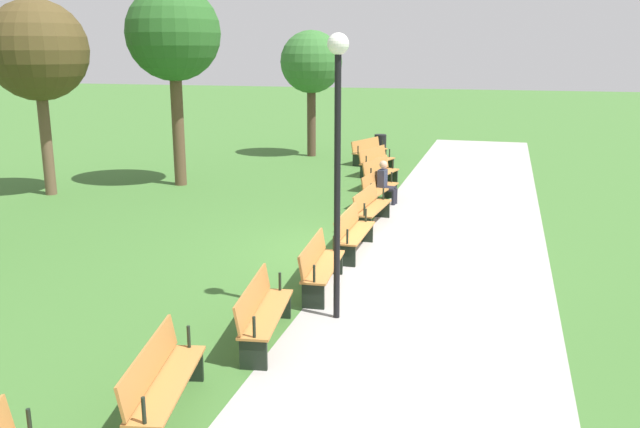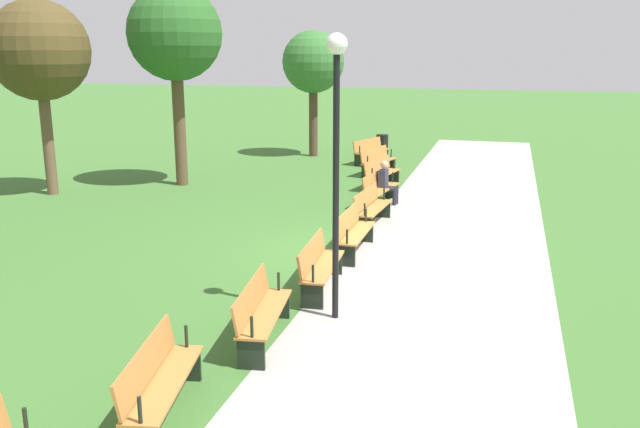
{
  "view_description": "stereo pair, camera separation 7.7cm",
  "coord_description": "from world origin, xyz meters",
  "px_view_note": "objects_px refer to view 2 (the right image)",
  "views": [
    {
      "loc": [
        13.12,
        2.84,
        4.18
      ],
      "look_at": [
        -0.0,
        -0.78,
        0.8
      ],
      "focal_mm": 37.47,
      "sensor_mm": 36.0,
      "label": 1
    },
    {
      "loc": [
        13.1,
        2.91,
        4.18
      ],
      "look_at": [
        -0.0,
        -0.78,
        0.8
      ],
      "focal_mm": 37.47,
      "sensor_mm": 36.0,
      "label": 2
    }
  ],
  "objects_px": {
    "tree_0": "(313,63)",
    "tree_3": "(39,52)",
    "bench_6": "(319,264)",
    "bench_7": "(261,311)",
    "trash_bin": "(382,145)",
    "bench_2": "(381,172)",
    "person_seated": "(387,181)",
    "tree_4": "(175,35)",
    "bench_3": "(379,188)",
    "lamp_post": "(336,128)",
    "bench_1": "(377,160)",
    "bench_8": "(159,379)",
    "bench_5": "(353,231)",
    "bench_0": "(370,150)",
    "bench_4": "(371,207)"
  },
  "relations": [
    {
      "from": "bench_1",
      "to": "person_seated",
      "type": "xyz_separation_m",
      "value": [
        4.36,
        1.1,
        0.16
      ]
    },
    {
      "from": "bench_1",
      "to": "tree_4",
      "type": "height_order",
      "value": "tree_4"
    },
    {
      "from": "bench_6",
      "to": "tree_4",
      "type": "distance_m",
      "value": 11.22
    },
    {
      "from": "bench_8",
      "to": "person_seated",
      "type": "xyz_separation_m",
      "value": [
        -11.63,
        0.56,
        0.16
      ]
    },
    {
      "from": "bench_7",
      "to": "trash_bin",
      "type": "xyz_separation_m",
      "value": [
        -17.67,
        -1.51,
        -0.05
      ]
    },
    {
      "from": "bench_3",
      "to": "tree_0",
      "type": "xyz_separation_m",
      "value": [
        -7.77,
        -4.16,
        3.15
      ]
    },
    {
      "from": "bench_3",
      "to": "bench_8",
      "type": "relative_size",
      "value": 1.0
    },
    {
      "from": "bench_4",
      "to": "tree_0",
      "type": "height_order",
      "value": "tree_0"
    },
    {
      "from": "bench_3",
      "to": "tree_3",
      "type": "height_order",
      "value": "tree_3"
    },
    {
      "from": "trash_bin",
      "to": "bench_7",
      "type": "bearing_deg",
      "value": 4.87
    },
    {
      "from": "bench_1",
      "to": "bench_7",
      "type": "distance_m",
      "value": 13.75
    },
    {
      "from": "bench_6",
      "to": "bench_8",
      "type": "xyz_separation_m",
      "value": [
        4.57,
        -0.63,
        0.0
      ]
    },
    {
      "from": "bench_0",
      "to": "bench_1",
      "type": "distance_m",
      "value": 2.31
    },
    {
      "from": "tree_3",
      "to": "trash_bin",
      "type": "xyz_separation_m",
      "value": [
        -9.73,
        8.05,
        -3.67
      ]
    },
    {
      "from": "bench_6",
      "to": "lamp_post",
      "type": "relative_size",
      "value": 0.44
    },
    {
      "from": "bench_2",
      "to": "tree_3",
      "type": "relative_size",
      "value": 0.35
    },
    {
      "from": "bench_6",
      "to": "lamp_post",
      "type": "bearing_deg",
      "value": 23.48
    },
    {
      "from": "person_seated",
      "to": "bench_8",
      "type": "bearing_deg",
      "value": 5.09
    },
    {
      "from": "bench_7",
      "to": "tree_4",
      "type": "relative_size",
      "value": 0.32
    },
    {
      "from": "bench_5",
      "to": "bench_6",
      "type": "xyz_separation_m",
      "value": [
        2.31,
        -0.08,
        0.0
      ]
    },
    {
      "from": "bench_7",
      "to": "bench_1",
      "type": "bearing_deg",
      "value": 176.07
    },
    {
      "from": "lamp_post",
      "to": "tree_4",
      "type": "bearing_deg",
      "value": -141.09
    },
    {
      "from": "tree_0",
      "to": "tree_3",
      "type": "relative_size",
      "value": 0.88
    },
    {
      "from": "tree_0",
      "to": "bench_5",
      "type": "bearing_deg",
      "value": 19.89
    },
    {
      "from": "bench_2",
      "to": "person_seated",
      "type": "bearing_deg",
      "value": 26.48
    },
    {
      "from": "bench_4",
      "to": "bench_6",
      "type": "distance_m",
      "value": 4.61
    },
    {
      "from": "tree_4",
      "to": "tree_3",
      "type": "bearing_deg",
      "value": -52.61
    },
    {
      "from": "bench_7",
      "to": "lamp_post",
      "type": "relative_size",
      "value": 0.44
    },
    {
      "from": "bench_0",
      "to": "lamp_post",
      "type": "height_order",
      "value": "lamp_post"
    },
    {
      "from": "bench_6",
      "to": "tree_0",
      "type": "height_order",
      "value": "tree_0"
    },
    {
      "from": "bench_4",
      "to": "bench_7",
      "type": "height_order",
      "value": "same"
    },
    {
      "from": "bench_1",
      "to": "tree_3",
      "type": "height_order",
      "value": "tree_3"
    },
    {
      "from": "trash_bin",
      "to": "bench_2",
      "type": "bearing_deg",
      "value": 10.2
    },
    {
      "from": "bench_3",
      "to": "trash_bin",
      "type": "bearing_deg",
      "value": -162.09
    },
    {
      "from": "bench_0",
      "to": "bench_2",
      "type": "distance_m",
      "value": 4.61
    },
    {
      "from": "bench_3",
      "to": "lamp_post",
      "type": "relative_size",
      "value": 0.44
    },
    {
      "from": "bench_4",
      "to": "bench_7",
      "type": "relative_size",
      "value": 0.99
    },
    {
      "from": "bench_4",
      "to": "trash_bin",
      "type": "xyz_separation_m",
      "value": [
        -10.77,
        -1.74,
        -0.05
      ]
    },
    {
      "from": "bench_0",
      "to": "bench_2",
      "type": "xyz_separation_m",
      "value": [
        4.44,
        1.24,
        0.0
      ]
    },
    {
      "from": "bench_5",
      "to": "person_seated",
      "type": "bearing_deg",
      "value": -178.23
    },
    {
      "from": "lamp_post",
      "to": "bench_2",
      "type": "bearing_deg",
      "value": -173.28
    },
    {
      "from": "tree_3",
      "to": "bench_0",
      "type": "bearing_deg",
      "value": 135.2
    },
    {
      "from": "bench_5",
      "to": "lamp_post",
      "type": "xyz_separation_m",
      "value": [
        3.45,
        0.51,
        2.55
      ]
    },
    {
      "from": "bench_0",
      "to": "bench_8",
      "type": "xyz_separation_m",
      "value": [
        18.19,
        1.24,
        0.0
      ]
    },
    {
      "from": "bench_5",
      "to": "tree_4",
      "type": "relative_size",
      "value": 0.32
    },
    {
      "from": "tree_0",
      "to": "lamp_post",
      "type": "distance_m",
      "value": 16.6
    },
    {
      "from": "bench_3",
      "to": "tree_0",
      "type": "height_order",
      "value": "tree_0"
    },
    {
      "from": "bench_0",
      "to": "tree_4",
      "type": "distance_m",
      "value": 8.53
    },
    {
      "from": "bench_4",
      "to": "person_seated",
      "type": "distance_m",
      "value": 2.45
    },
    {
      "from": "bench_0",
      "to": "trash_bin",
      "type": "height_order",
      "value": "bench_0"
    }
  ]
}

